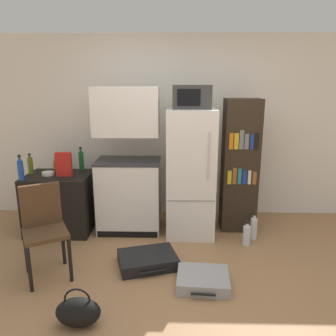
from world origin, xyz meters
The scene contains 19 objects.
ground_plane centered at (0.00, 0.00, 0.00)m, with size 24.00×24.00×0.00m, color #A3754C.
wall_back centered at (0.20, 2.00, 1.27)m, with size 6.40×0.10×2.53m.
side_table centered at (-1.53, 1.29, 0.38)m, with size 0.81×0.63×0.76m.
kitchen_hutch centered at (-0.63, 1.34, 0.84)m, with size 0.81×0.53×1.84m.
refrigerator centered at (0.15, 1.28, 0.80)m, with size 0.59×0.66×1.59m.
microwave centered at (0.15, 1.28, 1.73)m, with size 0.45×0.39×0.27m.
bookshelf centered at (0.80, 1.42, 0.85)m, with size 0.44×0.36×1.70m.
bottle_green_tall centered at (-1.29, 1.54, 0.89)m, with size 0.06×0.06×0.31m.
bottle_amber_beer centered at (-1.58, 1.39, 0.84)m, with size 0.07×0.07×0.20m.
bottle_blue_soda centered at (-1.88, 1.04, 0.89)m, with size 0.07×0.07×0.31m.
bottle_olive_oil centered at (-1.89, 1.33, 0.87)m, with size 0.07×0.07×0.26m.
bowl centered at (-1.64, 1.27, 0.78)m, with size 0.15×0.15×0.04m.
cereal_box centered at (-1.42, 1.24, 0.91)m, with size 0.19×0.07×0.30m.
chair centered at (-1.33, 0.28, 0.55)m, with size 0.54×0.54×0.92m.
suitcase_large_flat centered at (-0.32, 0.43, 0.06)m, with size 0.69×0.58×0.13m.
suitcase_small_flat centered at (0.24, 0.09, 0.06)m, with size 0.52×0.47×0.11m.
handbag centered at (-0.80, -0.47, 0.12)m, with size 0.36×0.20×0.33m.
water_bottle_front centered at (0.82, 0.93, 0.13)m, with size 0.09×0.09×0.30m.
water_bottle_middle centered at (0.94, 1.08, 0.14)m, with size 0.08×0.08×0.34m.
Camera 1 is at (-0.03, -2.68, 1.88)m, focal length 35.00 mm.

